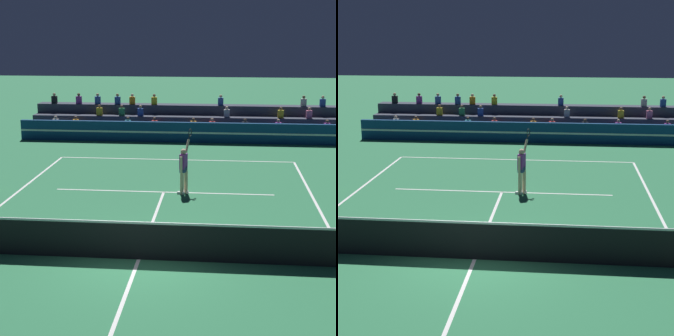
# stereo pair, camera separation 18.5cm
# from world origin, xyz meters

# --- Properties ---
(ground_plane) EXTENTS (120.00, 120.00, 0.00)m
(ground_plane) POSITION_xyz_m (0.00, 0.00, 0.00)
(ground_plane) COLOR #2D7A4C
(court_lines) EXTENTS (11.10, 23.90, 0.01)m
(court_lines) POSITION_xyz_m (0.00, 0.00, 0.00)
(court_lines) COLOR white
(court_lines) RESTS_ON ground
(tennis_net) EXTENTS (12.00, 0.10, 1.10)m
(tennis_net) POSITION_xyz_m (0.00, 0.00, 0.54)
(tennis_net) COLOR #2D6B38
(tennis_net) RESTS_ON ground
(sponsor_banner_wall) EXTENTS (18.00, 0.26, 1.10)m
(sponsor_banner_wall) POSITION_xyz_m (0.00, 16.18, 0.55)
(sponsor_banner_wall) COLOR navy
(sponsor_banner_wall) RESTS_ON ground
(bleacher_stand) EXTENTS (17.88, 2.85, 2.28)m
(bleacher_stand) POSITION_xyz_m (-0.01, 18.72, 0.65)
(bleacher_stand) COLOR #383D4C
(bleacher_stand) RESTS_ON ground
(tennis_player) EXTENTS (0.50, 1.15, 2.41)m
(tennis_player) POSITION_xyz_m (0.76, 6.34, 0.98)
(tennis_player) COLOR beige
(tennis_player) RESTS_ON ground
(tennis_ball) EXTENTS (0.07, 0.07, 0.07)m
(tennis_ball) POSITION_xyz_m (1.05, 2.17, 0.03)
(tennis_ball) COLOR #C6DB33
(tennis_ball) RESTS_ON ground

